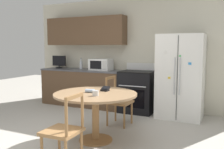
{
  "coord_description": "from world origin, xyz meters",
  "views": [
    {
      "loc": [
        2.13,
        -2.97,
        1.46
      ],
      "look_at": [
        0.19,
        1.15,
        0.95
      ],
      "focal_mm": 40.0,
      "sensor_mm": 36.0,
      "label": 1
    }
  ],
  "objects_px": {
    "wallet": "(105,89)",
    "oven_range": "(138,91)",
    "counter_bottle": "(81,65)",
    "refrigerator": "(181,76)",
    "countertop_tv": "(59,61)",
    "candle_glass": "(95,94)",
    "dining_chair_far": "(118,102)",
    "dining_chair_near": "(64,131)",
    "microwave": "(101,64)"
  },
  "relations": [
    {
      "from": "countertop_tv",
      "to": "candle_glass",
      "type": "relative_size",
      "value": 4.26
    },
    {
      "from": "microwave",
      "to": "dining_chair_near",
      "type": "xyz_separation_m",
      "value": [
        1.0,
        -2.86,
        -0.6
      ]
    },
    {
      "from": "counter_bottle",
      "to": "wallet",
      "type": "distance_m",
      "value": 2.42
    },
    {
      "from": "refrigerator",
      "to": "dining_chair_near",
      "type": "xyz_separation_m",
      "value": [
        -0.89,
        -2.78,
        -0.42
      ]
    },
    {
      "from": "oven_range",
      "to": "dining_chair_far",
      "type": "distance_m",
      "value": 1.05
    },
    {
      "from": "oven_range",
      "to": "microwave",
      "type": "xyz_separation_m",
      "value": [
        -0.95,
        0.04,
        0.57
      ]
    },
    {
      "from": "refrigerator",
      "to": "countertop_tv",
      "type": "height_order",
      "value": "refrigerator"
    },
    {
      "from": "microwave",
      "to": "dining_chair_far",
      "type": "height_order",
      "value": "microwave"
    },
    {
      "from": "refrigerator",
      "to": "candle_glass",
      "type": "height_order",
      "value": "refrigerator"
    },
    {
      "from": "dining_chair_far",
      "to": "candle_glass",
      "type": "bearing_deg",
      "value": 7.97
    },
    {
      "from": "countertop_tv",
      "to": "candle_glass",
      "type": "xyz_separation_m",
      "value": [
        2.32,
        -2.23,
        -0.29
      ]
    },
    {
      "from": "counter_bottle",
      "to": "dining_chair_near",
      "type": "xyz_separation_m",
      "value": [
        1.59,
        -2.92,
        -0.57
      ]
    },
    {
      "from": "dining_chair_near",
      "to": "wallet",
      "type": "xyz_separation_m",
      "value": [
        0.0,
        1.12,
        0.35
      ]
    },
    {
      "from": "refrigerator",
      "to": "dining_chair_near",
      "type": "relative_size",
      "value": 1.89
    },
    {
      "from": "candle_glass",
      "to": "dining_chair_near",
      "type": "bearing_deg",
      "value": -94.4
    },
    {
      "from": "dining_chair_near",
      "to": "dining_chair_far",
      "type": "relative_size",
      "value": 1.0
    },
    {
      "from": "dining_chair_near",
      "to": "refrigerator",
      "type": "bearing_deg",
      "value": -18.56
    },
    {
      "from": "counter_bottle",
      "to": "wallet",
      "type": "bearing_deg",
      "value": -48.56
    },
    {
      "from": "oven_range",
      "to": "candle_glass",
      "type": "bearing_deg",
      "value": -87.19
    },
    {
      "from": "countertop_tv",
      "to": "counter_bottle",
      "type": "xyz_separation_m",
      "value": [
        0.68,
        -0.0,
        -0.07
      ]
    },
    {
      "from": "countertop_tv",
      "to": "dining_chair_near",
      "type": "distance_m",
      "value": 3.76
    },
    {
      "from": "candle_glass",
      "to": "dining_chair_far",
      "type": "bearing_deg",
      "value": 96.13
    },
    {
      "from": "microwave",
      "to": "dining_chair_near",
      "type": "distance_m",
      "value": 3.09
    },
    {
      "from": "candle_glass",
      "to": "oven_range",
      "type": "bearing_deg",
      "value": 92.81
    },
    {
      "from": "counter_bottle",
      "to": "candle_glass",
      "type": "bearing_deg",
      "value": -53.52
    },
    {
      "from": "refrigerator",
      "to": "dining_chair_far",
      "type": "xyz_separation_m",
      "value": [
        -0.95,
        -1.0,
        -0.42
      ]
    },
    {
      "from": "refrigerator",
      "to": "dining_chair_near",
      "type": "distance_m",
      "value": 2.95
    },
    {
      "from": "dining_chair_far",
      "to": "dining_chair_near",
      "type": "bearing_deg",
      "value": 3.86
    },
    {
      "from": "dining_chair_far",
      "to": "counter_bottle",
      "type": "bearing_deg",
      "value": -124.91
    },
    {
      "from": "refrigerator",
      "to": "counter_bottle",
      "type": "distance_m",
      "value": 2.49
    },
    {
      "from": "microwave",
      "to": "wallet",
      "type": "xyz_separation_m",
      "value": [
        1.0,
        -1.74,
        -0.25
      ]
    },
    {
      "from": "dining_chair_far",
      "to": "microwave",
      "type": "bearing_deg",
      "value": -137.35
    },
    {
      "from": "refrigerator",
      "to": "dining_chair_far",
      "type": "relative_size",
      "value": 1.89
    },
    {
      "from": "oven_range",
      "to": "counter_bottle",
      "type": "relative_size",
      "value": 3.89
    },
    {
      "from": "countertop_tv",
      "to": "dining_chair_near",
      "type": "bearing_deg",
      "value": -52.22
    },
    {
      "from": "refrigerator",
      "to": "dining_chair_far",
      "type": "height_order",
      "value": "refrigerator"
    },
    {
      "from": "counter_bottle",
      "to": "candle_glass",
      "type": "relative_size",
      "value": 3.0
    },
    {
      "from": "refrigerator",
      "to": "countertop_tv",
      "type": "xyz_separation_m",
      "value": [
        -3.16,
        0.15,
        0.22
      ]
    },
    {
      "from": "oven_range",
      "to": "wallet",
      "type": "bearing_deg",
      "value": -88.26
    },
    {
      "from": "counter_bottle",
      "to": "dining_chair_far",
      "type": "relative_size",
      "value": 0.31
    },
    {
      "from": "counter_bottle",
      "to": "wallet",
      "type": "xyz_separation_m",
      "value": [
        1.59,
        -1.8,
        -0.22
      ]
    },
    {
      "from": "candle_glass",
      "to": "refrigerator",
      "type": "bearing_deg",
      "value": 68.09
    },
    {
      "from": "wallet",
      "to": "oven_range",
      "type": "bearing_deg",
      "value": 91.74
    },
    {
      "from": "oven_range",
      "to": "countertop_tv",
      "type": "xyz_separation_m",
      "value": [
        -2.22,
        0.1,
        0.61
      ]
    },
    {
      "from": "microwave",
      "to": "dining_chair_far",
      "type": "relative_size",
      "value": 0.57
    },
    {
      "from": "dining_chair_near",
      "to": "dining_chair_far",
      "type": "bearing_deg",
      "value": 1.22
    },
    {
      "from": "oven_range",
      "to": "counter_bottle",
      "type": "xyz_separation_m",
      "value": [
        -1.54,
        0.1,
        0.54
      ]
    },
    {
      "from": "microwave",
      "to": "wallet",
      "type": "distance_m",
      "value": 2.02
    },
    {
      "from": "microwave",
      "to": "counter_bottle",
      "type": "distance_m",
      "value": 0.6
    },
    {
      "from": "counter_bottle",
      "to": "microwave",
      "type": "bearing_deg",
      "value": -5.84
    }
  ]
}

